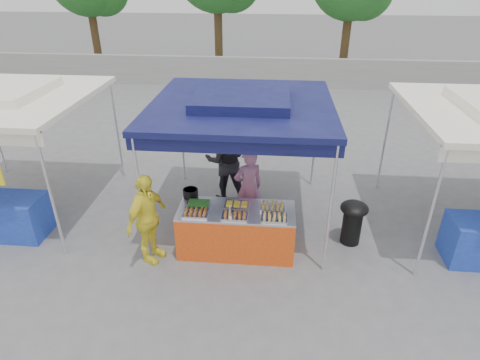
# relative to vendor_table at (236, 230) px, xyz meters

# --- Properties ---
(ground_plane) EXTENTS (80.00, 80.00, 0.00)m
(ground_plane) POSITION_rel_vendor_table_xyz_m (0.00, 0.10, -0.43)
(ground_plane) COLOR slate
(back_wall) EXTENTS (40.00, 0.25, 1.20)m
(back_wall) POSITION_rel_vendor_table_xyz_m (0.00, 11.10, 0.17)
(back_wall) COLOR gray
(back_wall) RESTS_ON ground_plane
(main_canopy) EXTENTS (3.20, 3.20, 2.57)m
(main_canopy) POSITION_rel_vendor_table_xyz_m (0.00, 1.07, 1.94)
(main_canopy) COLOR silver
(main_canopy) RESTS_ON ground_plane
(vendor_table) EXTENTS (2.00, 0.80, 0.85)m
(vendor_table) POSITION_rel_vendor_table_xyz_m (0.00, 0.00, 0.00)
(vendor_table) COLOR #E04A14
(vendor_table) RESTS_ON ground_plane
(food_tray_fl) EXTENTS (0.42, 0.30, 0.07)m
(food_tray_fl) POSITION_rel_vendor_table_xyz_m (-0.66, -0.22, 0.46)
(food_tray_fl) COLOR white
(food_tray_fl) RESTS_ON vendor_table
(food_tray_fm) EXTENTS (0.42, 0.30, 0.07)m
(food_tray_fm) POSITION_rel_vendor_table_xyz_m (-0.00, -0.24, 0.46)
(food_tray_fm) COLOR white
(food_tray_fm) RESTS_ON vendor_table
(food_tray_fr) EXTENTS (0.42, 0.30, 0.07)m
(food_tray_fr) POSITION_rel_vendor_table_xyz_m (0.64, -0.24, 0.46)
(food_tray_fr) COLOR white
(food_tray_fr) RESTS_ON vendor_table
(food_tray_bl) EXTENTS (0.42, 0.30, 0.07)m
(food_tray_bl) POSITION_rel_vendor_table_xyz_m (-0.66, 0.05, 0.46)
(food_tray_bl) COLOR white
(food_tray_bl) RESTS_ON vendor_table
(food_tray_bm) EXTENTS (0.42, 0.30, 0.07)m
(food_tray_bm) POSITION_rel_vendor_table_xyz_m (0.00, 0.10, 0.46)
(food_tray_bm) COLOR white
(food_tray_bm) RESTS_ON vendor_table
(food_tray_br) EXTENTS (0.42, 0.30, 0.07)m
(food_tray_br) POSITION_rel_vendor_table_xyz_m (0.61, 0.09, 0.46)
(food_tray_br) COLOR white
(food_tray_br) RESTS_ON vendor_table
(cooking_pot) EXTENTS (0.27, 0.27, 0.16)m
(cooking_pot) POSITION_rel_vendor_table_xyz_m (-0.86, 0.35, 0.50)
(cooking_pot) COLOR black
(cooking_pot) RESTS_ON vendor_table
(skewer_cup) EXTENTS (0.08, 0.08, 0.09)m
(skewer_cup) POSITION_rel_vendor_table_xyz_m (-0.07, -0.31, 0.47)
(skewer_cup) COLOR silver
(skewer_cup) RESTS_ON vendor_table
(wok_burner) EXTENTS (0.50, 0.50, 0.84)m
(wok_burner) POSITION_rel_vendor_table_xyz_m (2.06, 0.43, 0.07)
(wok_burner) COLOR black
(wok_burner) RESTS_ON ground_plane
(crate_left) EXTENTS (0.55, 0.38, 0.33)m
(crate_left) POSITION_rel_vendor_table_xyz_m (-0.36, 0.59, -0.26)
(crate_left) COLOR #172FBC
(crate_left) RESTS_ON ground_plane
(crate_right) EXTENTS (0.47, 0.33, 0.28)m
(crate_right) POSITION_rel_vendor_table_xyz_m (0.20, 0.76, -0.28)
(crate_right) COLOR #172FBC
(crate_right) RESTS_ON ground_plane
(crate_stacked) EXTENTS (0.44, 0.31, 0.26)m
(crate_stacked) POSITION_rel_vendor_table_xyz_m (0.20, 0.76, -0.01)
(crate_stacked) COLOR #172FBC
(crate_stacked) RESTS_ON crate_right
(vendor_woman) EXTENTS (0.67, 0.58, 1.56)m
(vendor_woman) POSITION_rel_vendor_table_xyz_m (0.14, 0.91, 0.36)
(vendor_woman) COLOR #9F658D
(vendor_woman) RESTS_ON ground_plane
(helper_man) EXTENTS (0.98, 0.81, 1.84)m
(helper_man) POSITION_rel_vendor_table_xyz_m (-0.39, 1.79, 0.49)
(helper_man) COLOR #232228
(helper_man) RESTS_ON ground_plane
(customer_person) EXTENTS (0.71, 1.03, 1.63)m
(customer_person) POSITION_rel_vendor_table_xyz_m (-1.45, -0.37, 0.39)
(customer_person) COLOR #FFEF38
(customer_person) RESTS_ON ground_plane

